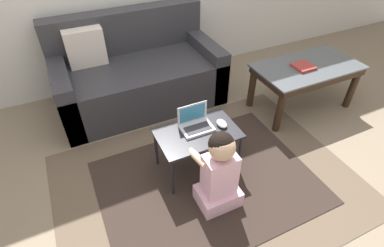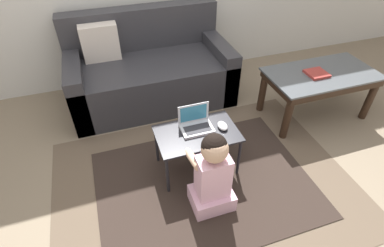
# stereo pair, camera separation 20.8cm
# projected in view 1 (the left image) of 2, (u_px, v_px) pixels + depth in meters

# --- Properties ---
(ground_plane) EXTENTS (16.00, 16.00, 0.00)m
(ground_plane) POSITION_uv_depth(u_px,v_px,m) (190.00, 166.00, 2.56)
(ground_plane) COLOR #7F705B
(area_rug) EXTENTS (2.33, 1.72, 0.01)m
(area_rug) POSITION_uv_depth(u_px,v_px,m) (208.00, 182.00, 2.41)
(area_rug) COLOR brown
(area_rug) RESTS_ON ground_plane
(couch) EXTENTS (1.64, 0.89, 0.89)m
(couch) POSITION_uv_depth(u_px,v_px,m) (137.00, 74.00, 3.14)
(couch) COLOR #2D2D33
(couch) RESTS_ON ground_plane
(coffee_table) EXTENTS (1.04, 0.56, 0.48)m
(coffee_table) POSITION_uv_depth(u_px,v_px,m) (306.00, 72.00, 2.97)
(coffee_table) COLOR #4C5156
(coffee_table) RESTS_ON ground_plane
(laptop_desk) EXTENTS (0.63, 0.39, 0.39)m
(laptop_desk) POSITION_uv_depth(u_px,v_px,m) (198.00, 136.00, 2.33)
(laptop_desk) COLOR black
(laptop_desk) RESTS_ON ground_plane
(laptop) EXTENTS (0.25, 0.17, 0.18)m
(laptop) POSITION_uv_depth(u_px,v_px,m) (196.00, 124.00, 2.33)
(laptop) COLOR #B7BCC6
(laptop) RESTS_ON laptop_desk
(computer_mouse) EXTENTS (0.07, 0.11, 0.04)m
(computer_mouse) POSITION_uv_depth(u_px,v_px,m) (222.00, 124.00, 2.36)
(computer_mouse) COLOR silver
(computer_mouse) RESTS_ON laptop_desk
(person_seated) EXTENTS (0.30, 0.41, 0.68)m
(person_seated) POSITION_uv_depth(u_px,v_px,m) (219.00, 172.00, 2.07)
(person_seated) COLOR #E5B2CC
(person_seated) RESTS_ON ground_plane
(book_on_table) EXTENTS (0.19, 0.18, 0.02)m
(book_on_table) POSITION_uv_depth(u_px,v_px,m) (303.00, 67.00, 2.88)
(book_on_table) COLOR #99332D
(book_on_table) RESTS_ON coffee_table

